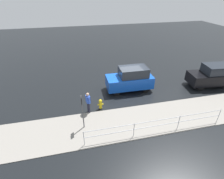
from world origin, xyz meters
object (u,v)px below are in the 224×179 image
object	(u,v)px
moving_hatchback	(130,79)
sign_post	(82,108)
parked_sedan	(214,75)
pedestrian	(88,101)
fire_hydrant	(101,104)

from	to	relation	value
moving_hatchback	sign_post	world-z (taller)	sign_post
parked_sedan	pedestrian	size ratio (longest dim) A/B	2.76
fire_hydrant	sign_post	bearing A→B (deg)	51.63
fire_hydrant	pedestrian	world-z (taller)	pedestrian
parked_sedan	fire_hydrant	distance (m)	10.61
moving_hatchback	sign_post	xyz separation A→B (m)	(4.36, 3.94, 0.55)
moving_hatchback	parked_sedan	size ratio (longest dim) A/B	0.88
moving_hatchback	sign_post	size ratio (longest dim) A/B	1.64
moving_hatchback	sign_post	distance (m)	5.90
moving_hatchback	parked_sedan	world-z (taller)	moving_hatchback
moving_hatchback	pedestrian	bearing A→B (deg)	31.97
parked_sedan	moving_hatchback	bearing A→B (deg)	-7.31
fire_hydrant	sign_post	size ratio (longest dim) A/B	0.33
parked_sedan	sign_post	world-z (taller)	sign_post
fire_hydrant	parked_sedan	bearing A→B (deg)	-173.34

